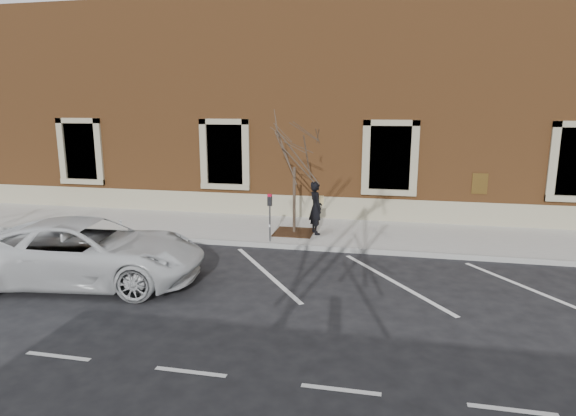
% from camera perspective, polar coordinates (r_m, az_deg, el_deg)
% --- Properties ---
extents(ground, '(120.00, 120.00, 0.00)m').
position_cam_1_polar(ground, '(14.43, -0.49, -4.76)').
color(ground, '#28282B').
rests_on(ground, ground).
extents(sidewalk_near, '(40.00, 3.50, 0.15)m').
position_cam_1_polar(sidewalk_near, '(16.06, 0.84, -2.74)').
color(sidewalk_near, beige).
rests_on(sidewalk_near, ground).
extents(curb_near, '(40.00, 0.12, 0.15)m').
position_cam_1_polar(curb_near, '(14.36, -0.53, -4.53)').
color(curb_near, '#9E9E99').
rests_on(curb_near, ground).
extents(parking_stripes, '(28.00, 4.40, 0.01)m').
position_cam_1_polar(parking_stripes, '(12.40, -2.68, -7.62)').
color(parking_stripes, silver).
rests_on(parking_stripes, ground).
extents(building_civic, '(40.00, 8.62, 8.00)m').
position_cam_1_polar(building_civic, '(21.44, 4.00, 11.54)').
color(building_civic, brown).
rests_on(building_civic, ground).
extents(man, '(0.65, 0.74, 1.70)m').
position_cam_1_polar(man, '(15.27, 3.31, 0.02)').
color(man, black).
rests_on(man, sidewalk_near).
extents(parking_meter, '(0.13, 0.10, 1.45)m').
position_cam_1_polar(parking_meter, '(14.36, -2.17, -0.09)').
color(parking_meter, '#595B60').
rests_on(parking_meter, sidewalk_near).
extents(tree_grate, '(1.23, 1.23, 0.03)m').
position_cam_1_polar(tree_grate, '(15.55, 0.73, -2.89)').
color(tree_grate, '#3A2312').
rests_on(tree_grate, sidewalk_near).
extents(sapling, '(2.33, 2.33, 3.88)m').
position_cam_1_polar(sapling, '(15.08, 0.76, 7.06)').
color(sapling, '#4A372D').
rests_on(sapling, sidewalk_near).
extents(white_truck, '(5.80, 3.27, 1.53)m').
position_cam_1_polar(white_truck, '(12.47, -22.65, -4.78)').
color(white_truck, silver).
rests_on(white_truck, ground).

